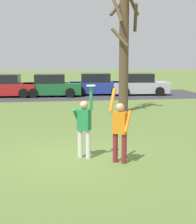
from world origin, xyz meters
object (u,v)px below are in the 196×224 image
(person_catcher, at_px, (84,124))
(parked_car_green, at_px, (52,86))
(frisbee_disc, at_px, (91,86))
(parked_car_red, at_px, (6,87))
(person_defender, at_px, (120,128))
(bare_tree_tall, at_px, (124,52))
(parked_car_silver, at_px, (140,85))
(parked_car_blue, at_px, (97,85))

(person_catcher, relative_size, parked_car_green, 0.49)
(frisbee_disc, xyz_separation_m, parked_car_red, (-3.85, 16.28, -1.37))
(frisbee_disc, bearing_deg, parked_car_green, 92.33)
(person_defender, bearing_deg, frisbee_disc, 0.00)
(parked_car_red, relative_size, bare_tree_tall, 0.70)
(person_catcher, relative_size, parked_car_red, 0.49)
(parked_car_green, relative_size, parked_car_silver, 1.00)
(person_defender, bearing_deg, parked_car_green, -50.93)
(parked_car_blue, xyz_separation_m, parked_car_silver, (3.14, -0.54, 0.00))
(parked_car_green, distance_m, parked_car_blue, 3.39)
(parked_car_silver, bearing_deg, bare_tree_tall, -106.47)
(frisbee_disc, bearing_deg, person_catcher, 145.67)
(parked_car_green, xyz_separation_m, parked_car_silver, (6.50, -0.02, 0.00))
(parked_car_red, height_order, bare_tree_tall, bare_tree_tall)
(parked_car_red, bearing_deg, parked_car_silver, 3.60)
(parked_car_green, bearing_deg, person_catcher, -83.60)
(parked_car_blue, relative_size, parked_car_silver, 1.00)
(frisbee_disc, xyz_separation_m, parked_car_silver, (5.84, 16.10, -1.37))
(frisbee_disc, height_order, parked_car_red, frisbee_disc)
(parked_car_blue, bearing_deg, parked_car_green, -166.62)
(parked_car_red, relative_size, parked_car_green, 1.00)
(person_catcher, xyz_separation_m, parked_car_blue, (2.88, 16.50, -0.25))
(frisbee_disc, distance_m, bare_tree_tall, 8.89)
(person_defender, height_order, parked_car_red, person_defender)
(parked_car_green, height_order, bare_tree_tall, bare_tree_tall)
(person_catcher, bearing_deg, frisbee_disc, 0.00)
(frisbee_disc, bearing_deg, parked_car_blue, 80.80)
(parked_car_red, height_order, parked_car_silver, same)
(parked_car_green, relative_size, parked_car_blue, 1.00)
(parked_car_blue, distance_m, parked_car_silver, 3.19)
(person_catcher, distance_m, parked_car_blue, 16.76)
(bare_tree_tall, bearing_deg, person_defender, -103.48)
(parked_car_blue, distance_m, bare_tree_tall, 8.60)
(frisbee_disc, relative_size, parked_car_green, 0.06)
(parked_car_red, relative_size, parked_car_blue, 1.00)
(parked_car_red, bearing_deg, parked_car_blue, 7.75)
(parked_car_blue, xyz_separation_m, bare_tree_tall, (0.15, -8.27, 2.37))
(frisbee_disc, height_order, parked_car_green, frisbee_disc)
(frisbee_disc, relative_size, parked_car_blue, 0.06)
(person_catcher, distance_m, parked_car_silver, 17.07)
(person_defender, bearing_deg, bare_tree_tall, -69.15)
(person_catcher, xyz_separation_m, bare_tree_tall, (3.03, 8.23, 2.12))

